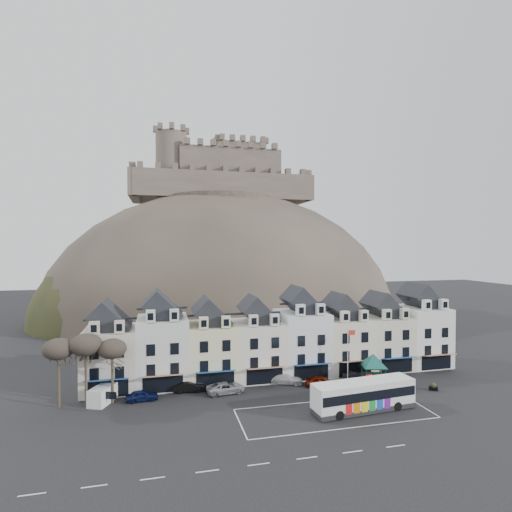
{
  "coord_description": "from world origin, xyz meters",
  "views": [
    {
      "loc": [
        -17.34,
        -40.39,
        19.17
      ],
      "look_at": [
        -1.73,
        24.0,
        17.44
      ],
      "focal_mm": 28.0,
      "sensor_mm": 36.0,
      "label": 1
    }
  ],
  "objects_px": {
    "white_van": "(104,394)",
    "car_charcoal": "(357,376)",
    "bus_shelter": "(373,360)",
    "car_maroon": "(322,382)",
    "flagpole": "(348,352)",
    "red_buoy": "(370,381)",
    "car_silver": "(226,388)",
    "car_black": "(189,386)",
    "car_white": "(286,379)",
    "car_navy": "(142,396)",
    "bus": "(363,394)"
  },
  "relations": [
    {
      "from": "white_van",
      "to": "car_charcoal",
      "type": "bearing_deg",
      "value": 23.28
    },
    {
      "from": "bus_shelter",
      "to": "car_maroon",
      "type": "relative_size",
      "value": 1.4
    },
    {
      "from": "bus_shelter",
      "to": "flagpole",
      "type": "relative_size",
      "value": 0.8
    },
    {
      "from": "red_buoy",
      "to": "car_silver",
      "type": "distance_m",
      "value": 19.28
    },
    {
      "from": "bus_shelter",
      "to": "car_silver",
      "type": "relative_size",
      "value": 1.25
    },
    {
      "from": "flagpole",
      "to": "white_van",
      "type": "bearing_deg",
      "value": 178.26
    },
    {
      "from": "flagpole",
      "to": "white_van",
      "type": "relative_size",
      "value": 1.57
    },
    {
      "from": "flagpole",
      "to": "bus_shelter",
      "type": "bearing_deg",
      "value": -7.84
    },
    {
      "from": "white_van",
      "to": "flagpole",
      "type": "bearing_deg",
      "value": 22.18
    },
    {
      "from": "bus_shelter",
      "to": "car_charcoal",
      "type": "relative_size",
      "value": 1.55
    },
    {
      "from": "car_black",
      "to": "car_white",
      "type": "height_order",
      "value": "car_black"
    },
    {
      "from": "car_charcoal",
      "to": "car_black",
      "type": "bearing_deg",
      "value": 102.63
    },
    {
      "from": "red_buoy",
      "to": "bus_shelter",
      "type": "bearing_deg",
      "value": 48.72
    },
    {
      "from": "white_van",
      "to": "car_silver",
      "type": "height_order",
      "value": "white_van"
    },
    {
      "from": "car_navy",
      "to": "car_charcoal",
      "type": "height_order",
      "value": "car_navy"
    },
    {
      "from": "bus_shelter",
      "to": "car_white",
      "type": "xyz_separation_m",
      "value": [
        -12.08,
        2.5,
        -2.45
      ]
    },
    {
      "from": "red_buoy",
      "to": "car_navy",
      "type": "bearing_deg",
      "value": 174.81
    },
    {
      "from": "red_buoy",
      "to": "flagpole",
      "type": "xyz_separation_m",
      "value": [
        -1.91,
        2.4,
        3.4
      ]
    },
    {
      "from": "bus_shelter",
      "to": "car_charcoal",
      "type": "xyz_separation_m",
      "value": [
        -2.0,
        1.09,
        -2.48
      ]
    },
    {
      "from": "car_silver",
      "to": "car_maroon",
      "type": "distance_m",
      "value": 13.01
    },
    {
      "from": "bus_shelter",
      "to": "car_silver",
      "type": "bearing_deg",
      "value": -167.61
    },
    {
      "from": "flagpole",
      "to": "bus",
      "type": "bearing_deg",
      "value": -105.84
    },
    {
      "from": "car_black",
      "to": "car_maroon",
      "type": "xyz_separation_m",
      "value": [
        17.54,
        -2.5,
        0.06
      ]
    },
    {
      "from": "bus_shelter",
      "to": "red_buoy",
      "type": "xyz_separation_m",
      "value": [
        -1.68,
        -1.91,
        -2.16
      ]
    },
    {
      "from": "car_maroon",
      "to": "car_silver",
      "type": "bearing_deg",
      "value": 106.89
    },
    {
      "from": "red_buoy",
      "to": "car_navy",
      "type": "distance_m",
      "value": 29.67
    },
    {
      "from": "car_silver",
      "to": "car_black",
      "type": "bearing_deg",
      "value": 63.69
    },
    {
      "from": "white_van",
      "to": "car_charcoal",
      "type": "distance_m",
      "value": 33.7
    },
    {
      "from": "car_navy",
      "to": "car_charcoal",
      "type": "relative_size",
      "value": 0.98
    },
    {
      "from": "car_maroon",
      "to": "flagpole",
      "type": "bearing_deg",
      "value": -62.44
    },
    {
      "from": "bus_shelter",
      "to": "car_maroon",
      "type": "bearing_deg",
      "value": -165.15
    },
    {
      "from": "bus",
      "to": "car_silver",
      "type": "height_order",
      "value": "bus"
    },
    {
      "from": "car_silver",
      "to": "car_maroon",
      "type": "relative_size",
      "value": 1.12
    },
    {
      "from": "bus_shelter",
      "to": "white_van",
      "type": "relative_size",
      "value": 1.26
    },
    {
      "from": "bus",
      "to": "flagpole",
      "type": "height_order",
      "value": "flagpole"
    },
    {
      "from": "red_buoy",
      "to": "flagpole",
      "type": "height_order",
      "value": "flagpole"
    },
    {
      "from": "car_silver",
      "to": "car_charcoal",
      "type": "xyz_separation_m",
      "value": [
        18.75,
        0.2,
        -0.04
      ]
    },
    {
      "from": "bus_shelter",
      "to": "car_black",
      "type": "xyz_separation_m",
      "value": [
        -25.31,
        2.5,
        -2.44
      ]
    },
    {
      "from": "car_black",
      "to": "car_silver",
      "type": "xyz_separation_m",
      "value": [
        4.56,
        -1.61,
        0.0
      ]
    },
    {
      "from": "white_van",
      "to": "car_silver",
      "type": "relative_size",
      "value": 0.99
    },
    {
      "from": "bus",
      "to": "car_charcoal",
      "type": "distance_m",
      "value": 10.33
    },
    {
      "from": "red_buoy",
      "to": "car_white",
      "type": "distance_m",
      "value": 11.3
    },
    {
      "from": "red_buoy",
      "to": "car_maroon",
      "type": "relative_size",
      "value": 0.43
    },
    {
      "from": "bus_shelter",
      "to": "car_black",
      "type": "relative_size",
      "value": 1.46
    },
    {
      "from": "white_van",
      "to": "car_black",
      "type": "relative_size",
      "value": 1.16
    },
    {
      "from": "red_buoy",
      "to": "car_silver",
      "type": "relative_size",
      "value": 0.39
    },
    {
      "from": "car_navy",
      "to": "red_buoy",
      "type": "bearing_deg",
      "value": -99.02
    },
    {
      "from": "red_buoy",
      "to": "car_charcoal",
      "type": "xyz_separation_m",
      "value": [
        -0.33,
        3.0,
        -0.32
      ]
    },
    {
      "from": "bus_shelter",
      "to": "car_navy",
      "type": "relative_size",
      "value": 1.58
    },
    {
      "from": "red_buoy",
      "to": "car_maroon",
      "type": "xyz_separation_m",
      "value": [
        -6.09,
        1.91,
        -0.22
      ]
    }
  ]
}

